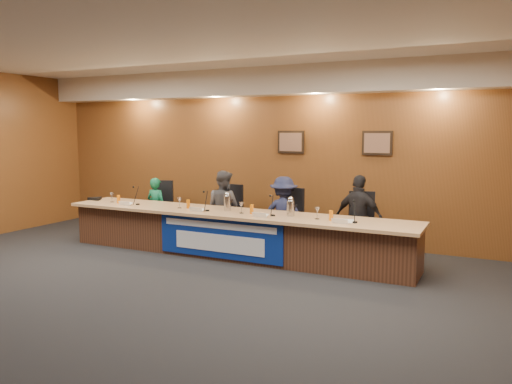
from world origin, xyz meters
TOP-DOWN VIEW (x-y plane):
  - floor at (0.00, 0.00)m, footprint 10.00×10.00m
  - ceiling at (0.00, 0.00)m, footprint 10.00×8.00m
  - wall_back at (0.00, 4.00)m, footprint 10.00×0.04m
  - soffit at (0.00, 3.75)m, footprint 10.00×0.50m
  - dais_body at (0.00, 2.40)m, footprint 6.00×0.80m
  - dais_top at (0.00, 2.35)m, footprint 6.10×0.95m
  - banner at (0.00, 1.99)m, footprint 2.20×0.02m
  - banner_text_upper at (0.00, 1.97)m, footprint 2.00×0.01m
  - banner_text_lower at (0.00, 1.97)m, footprint 1.60×0.01m
  - wall_photo_left at (0.40, 3.97)m, footprint 0.52×0.04m
  - wall_photo_right at (2.00, 3.97)m, footprint 0.52×0.04m
  - panelist_a at (-2.04, 3.06)m, footprint 0.43×0.29m
  - panelist_b at (-0.53, 3.06)m, footprint 0.76×0.65m
  - panelist_c at (0.65, 3.06)m, footprint 0.92×0.64m
  - panelist_d at (1.95, 3.06)m, footprint 0.85×0.48m
  - office_chair_a at (-2.04, 3.16)m, footprint 0.61×0.61m
  - office_chair_b at (-0.53, 3.16)m, footprint 0.52×0.52m
  - office_chair_c at (0.65, 3.16)m, footprint 0.60×0.60m
  - office_chair_d at (1.95, 3.16)m, footprint 0.56×0.56m
  - nameplate_a at (-2.00, 2.11)m, footprint 0.24×0.08m
  - microphone_a at (-1.84, 2.27)m, footprint 0.07×0.07m
  - juice_glass_a at (-2.27, 2.26)m, footprint 0.06×0.06m
  - water_glass_a at (-2.46, 2.30)m, footprint 0.08×0.08m
  - nameplate_b at (-0.49, 2.09)m, footprint 0.24×0.08m
  - microphone_b at (-0.36, 2.23)m, footprint 0.07×0.07m
  - juice_glass_b at (-0.80, 2.33)m, footprint 0.06×0.06m
  - water_glass_b at (-0.94, 2.27)m, footprint 0.08×0.08m
  - nameplate_c at (0.66, 2.07)m, footprint 0.24×0.08m
  - microphone_c at (0.80, 2.27)m, footprint 0.07×0.07m
  - juice_glass_c at (0.42, 2.30)m, footprint 0.06×0.06m
  - water_glass_c at (0.26, 2.26)m, footprint 0.08×0.08m
  - nameplate_d at (1.92, 2.11)m, footprint 0.24×0.08m
  - microphone_d at (2.10, 2.26)m, footprint 0.07×0.07m
  - juice_glass_d at (1.73, 2.29)m, footprint 0.06×0.06m
  - water_glass_d at (1.51, 2.30)m, footprint 0.08×0.08m
  - carafe_mid at (-0.08, 2.41)m, footprint 0.12×0.12m
  - carafe_right at (1.05, 2.38)m, footprint 0.12×0.12m
  - speakerphone at (-2.95, 2.40)m, footprint 0.32×0.32m
  - paper_stack at (1.94, 2.34)m, footprint 0.26×0.33m

SIDE VIEW (x-z plane):
  - floor at x=0.00m, z-range 0.00..0.00m
  - banner_text_lower at x=0.00m, z-range 0.16..0.44m
  - dais_body at x=0.00m, z-range 0.00..0.70m
  - banner at x=0.00m, z-range 0.05..0.71m
  - office_chair_a at x=-2.04m, z-range 0.44..0.52m
  - office_chair_b at x=-0.53m, z-range 0.44..0.52m
  - office_chair_c at x=0.65m, z-range 0.44..0.52m
  - office_chair_d at x=1.95m, z-range 0.44..0.52m
  - panelist_a at x=-2.04m, z-range 0.00..1.16m
  - banner_text_upper at x=0.00m, z-range 0.53..0.63m
  - panelist_c at x=0.65m, z-range 0.00..1.29m
  - panelist_b at x=-0.53m, z-range 0.00..1.35m
  - panelist_d at x=1.95m, z-range 0.00..1.37m
  - dais_top at x=0.00m, z-range 0.70..0.75m
  - paper_stack at x=1.94m, z-range 0.75..0.76m
  - microphone_a at x=-1.84m, z-range 0.75..0.77m
  - microphone_b at x=-0.36m, z-range 0.75..0.77m
  - microphone_c at x=0.80m, z-range 0.75..0.77m
  - microphone_d at x=2.10m, z-range 0.75..0.77m
  - speakerphone at x=-2.95m, z-range 0.75..0.80m
  - nameplate_a at x=-2.00m, z-range 0.74..0.85m
  - nameplate_b at x=-0.49m, z-range 0.74..0.85m
  - nameplate_c at x=0.66m, z-range 0.74..0.85m
  - nameplate_d at x=1.92m, z-range 0.74..0.85m
  - juice_glass_a at x=-2.27m, z-range 0.75..0.90m
  - juice_glass_b at x=-0.80m, z-range 0.75..0.90m
  - juice_glass_c at x=0.42m, z-range 0.75..0.90m
  - juice_glass_d at x=1.73m, z-range 0.75..0.90m
  - water_glass_a at x=-2.46m, z-range 0.75..0.93m
  - water_glass_b at x=-0.94m, z-range 0.75..0.93m
  - water_glass_c at x=0.26m, z-range 0.75..0.93m
  - water_glass_d at x=1.51m, z-range 0.75..0.93m
  - carafe_right at x=1.05m, z-range 0.75..0.99m
  - carafe_mid at x=-0.08m, z-range 0.75..1.00m
  - wall_back at x=0.00m, z-range 0.00..3.20m
  - wall_photo_left at x=0.40m, z-range 1.64..2.06m
  - wall_photo_right at x=2.00m, z-range 1.64..2.06m
  - soffit at x=0.00m, z-range 2.70..3.20m
  - ceiling at x=0.00m, z-range 3.18..3.22m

